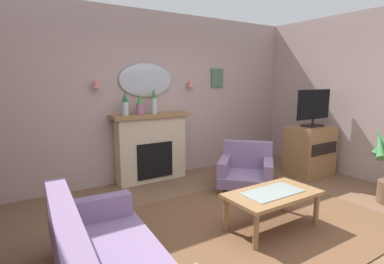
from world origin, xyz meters
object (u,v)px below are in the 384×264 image
object	(u,v)px
fireplace	(152,148)
wall_sconce_left	(96,83)
floral_couch	(100,257)
coffee_table	(273,197)
mantel_vase_left	(154,101)
mantel_vase_centre	(125,103)
wall_sconce_right	(191,83)
framed_picture	(217,78)
mantel_vase_right	(140,105)
tv_cabinet	(310,151)
wall_mirror	(146,80)
tv_flatscreen	(314,107)
armchair_in_corner	(246,169)

from	to	relation	value
fireplace	wall_sconce_left	bearing A→B (deg)	173.84
wall_sconce_left	floral_couch	xyz separation A→B (m)	(-0.72, -2.47, -1.34)
wall_sconce_left	coffee_table	size ratio (longest dim) A/B	0.13
mantel_vase_left	mantel_vase_centre	bearing A→B (deg)	180.00
fireplace	wall_sconce_right	world-z (taller)	wall_sconce_right
mantel_vase_left	framed_picture	world-z (taller)	framed_picture
mantel_vase_centre	mantel_vase_left	distance (m)	0.50
wall_sconce_left	coffee_table	xyz separation A→B (m)	(1.27, -2.43, -1.28)
mantel_vase_left	wall_sconce_left	size ratio (longest dim) A/B	2.97
mantel_vase_right	floral_couch	distance (m)	2.89
framed_picture	tv_cabinet	xyz separation A→B (m)	(1.04, -1.42, -1.30)
mantel_vase_left	wall_mirror	world-z (taller)	wall_mirror
framed_picture	floral_couch	xyz separation A→B (m)	(-3.07, -2.53, -1.43)
wall_mirror	coffee_table	world-z (taller)	wall_mirror
wall_sconce_left	tv_flatscreen	bearing A→B (deg)	-22.22
coffee_table	fireplace	bearing A→B (deg)	100.07
tv_cabinet	wall_sconce_left	bearing A→B (deg)	158.08
wall_mirror	tv_cabinet	distance (m)	3.17
mantel_vase_centre	armchair_in_corner	distance (m)	2.19
wall_sconce_right	tv_cabinet	world-z (taller)	wall_sconce_right
mantel_vase_right	wall_sconce_right	xyz separation A→B (m)	(1.05, 0.12, 0.35)
framed_picture	coffee_table	size ratio (longest dim) A/B	0.33
framed_picture	armchair_in_corner	xyz separation A→B (m)	(-0.37, -1.29, -1.44)
mantel_vase_centre	floral_couch	world-z (taller)	mantel_vase_centre
coffee_table	tv_flatscreen	size ratio (longest dim) A/B	1.31
wall_sconce_left	framed_picture	distance (m)	2.35
mantel_vase_left	tv_flatscreen	distance (m)	2.80
mantel_vase_left	wall_mirror	bearing A→B (deg)	106.39
wall_mirror	wall_sconce_left	xyz separation A→B (m)	(-0.85, -0.05, -0.05)
armchair_in_corner	tv_cabinet	world-z (taller)	tv_cabinet
fireplace	wall_mirror	size ratio (longest dim) A/B	1.42
fireplace	tv_cabinet	size ratio (longest dim) A/B	1.51
wall_sconce_left	mantel_vase_centre	bearing A→B (deg)	-16.70
coffee_table	tv_cabinet	distance (m)	2.38
wall_sconce_right	floral_couch	xyz separation A→B (m)	(-2.42, -2.47, -1.34)
wall_sconce_left	tv_flatscreen	xyz separation A→B (m)	(3.39, -1.38, -0.41)
wall_mirror	framed_picture	bearing A→B (deg)	0.38
coffee_table	tv_cabinet	size ratio (longest dim) A/B	1.22
mantel_vase_left	wall_sconce_right	bearing A→B (deg)	8.53
wall_sconce_right	framed_picture	distance (m)	0.66
fireplace	coffee_table	bearing A→B (deg)	-79.93
mantel_vase_right	tv_cabinet	size ratio (longest dim) A/B	0.36
mantel_vase_left	floral_couch	xyz separation A→B (m)	(-1.62, -2.35, -1.06)
wall_sconce_right	floral_couch	world-z (taller)	wall_sconce_right
wall_sconce_left	wall_sconce_right	xyz separation A→B (m)	(1.70, 0.00, 0.00)
wall_sconce_right	tv_flatscreen	xyz separation A→B (m)	(1.69, -1.38, -0.41)
wall_sconce_right	tv_flatscreen	bearing A→B (deg)	-39.34
framed_picture	tv_cabinet	size ratio (longest dim) A/B	0.40
wall_mirror	wall_sconce_right	bearing A→B (deg)	-3.37
armchair_in_corner	wall_mirror	bearing A→B (deg)	131.40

